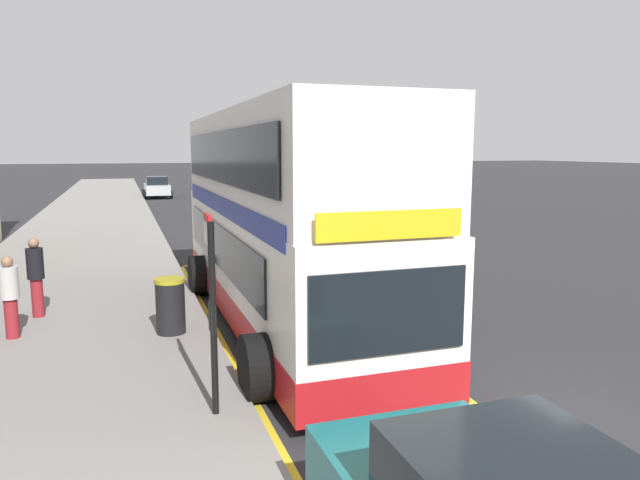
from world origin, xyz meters
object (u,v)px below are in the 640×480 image
parked_car_silver_kerbside (157,187)px  litter_bin (170,306)px  bus_stop_sign (212,298)px  double_decker_bus (281,226)px  pedestrian_further_back (10,294)px  parked_car_teal_behind (258,195)px  pedestrian_waiting_near_sign (36,274)px  parked_car_teal_across (226,183)px

parked_car_silver_kerbside → litter_bin: 35.32m
bus_stop_sign → litter_bin: size_ratio=2.48×
double_decker_bus → bus_stop_sign: double_decker_bus is taller
parked_car_silver_kerbside → litter_bin: size_ratio=3.91×
pedestrian_further_back → parked_car_teal_behind: bearing=67.3°
parked_car_silver_kerbside → parked_car_teal_behind: bearing=-59.5°
double_decker_bus → pedestrian_waiting_near_sign: double_decker_bus is taller
bus_stop_sign → pedestrian_further_back: (-3.12, 4.35, -0.73)m
bus_stop_sign → pedestrian_further_back: size_ratio=1.70×
bus_stop_sign → pedestrian_further_back: bus_stop_sign is taller
bus_stop_sign → double_decker_bus: bearing=64.0°
double_decker_bus → parked_car_teal_behind: 25.10m
bus_stop_sign → parked_car_teal_across: size_ratio=0.63×
double_decker_bus → pedestrian_waiting_near_sign: 5.24m
pedestrian_waiting_near_sign → litter_bin: 3.31m
double_decker_bus → bus_stop_sign: (-2.08, -4.25, -0.35)m
parked_car_teal_across → litter_bin: 39.51m
double_decker_bus → bus_stop_sign: bearing=-116.0°
double_decker_bus → parked_car_teal_behind: size_ratio=2.53×
pedestrian_waiting_near_sign → litter_bin: size_ratio=1.57×
pedestrian_waiting_near_sign → litter_bin: (2.57, -2.05, -0.38)m
parked_car_teal_across → pedestrian_further_back: 39.55m
bus_stop_sign → parked_car_silver_kerbside: bus_stop_sign is taller
litter_bin → parked_car_teal_behind: bearing=73.6°
parked_car_teal_across → bus_stop_sign: bearing=-98.1°
double_decker_bus → pedestrian_further_back: 5.31m
bus_stop_sign → pedestrian_waiting_near_sign: bus_stop_sign is taller
litter_bin → parked_car_silver_kerbside: bearing=87.0°
parked_car_teal_behind → pedestrian_waiting_near_sign: (-9.97, -23.04, 0.26)m
pedestrian_further_back → parked_car_teal_across: bearing=74.5°
parked_car_teal_behind → pedestrian_further_back: size_ratio=2.69×
bus_stop_sign → parked_car_teal_behind: bus_stop_sign is taller
pedestrian_waiting_near_sign → litter_bin: pedestrian_waiting_near_sign is taller
bus_stop_sign → litter_bin: bus_stop_sign is taller
bus_stop_sign → pedestrian_further_back: 5.40m
bus_stop_sign → pedestrian_further_back: bearing=125.6°
litter_bin → double_decker_bus: bearing=12.9°
pedestrian_waiting_near_sign → pedestrian_further_back: pedestrian_waiting_near_sign is taller
parked_car_teal_behind → pedestrian_waiting_near_sign: bearing=69.3°
double_decker_bus → bus_stop_sign: 4.75m
bus_stop_sign → parked_car_teal_behind: 29.69m
parked_car_teal_behind → bus_stop_sign: bearing=78.8°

